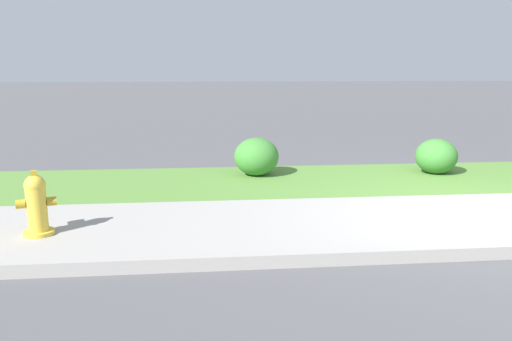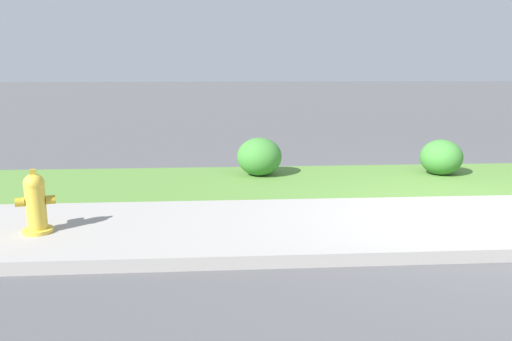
# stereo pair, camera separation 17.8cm
# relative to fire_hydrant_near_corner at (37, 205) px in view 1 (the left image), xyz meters

# --- Properties ---
(ground_plane) EXTENTS (120.00, 120.00, 0.00)m
(ground_plane) POSITION_rel_fire_hydrant_near_corner_xyz_m (4.89, 0.09, -0.32)
(ground_plane) COLOR #515154
(sidewalk_pavement) EXTENTS (18.00, 2.07, 0.01)m
(sidewalk_pavement) POSITION_rel_fire_hydrant_near_corner_xyz_m (4.89, 0.09, -0.31)
(sidewalk_pavement) COLOR #9E9993
(sidewalk_pavement) RESTS_ON ground
(grass_verge) EXTENTS (18.00, 2.22, 0.01)m
(grass_verge) POSITION_rel_fire_hydrant_near_corner_xyz_m (4.89, 2.24, -0.31)
(grass_verge) COLOR #568438
(grass_verge) RESTS_ON ground
(fire_hydrant_near_corner) EXTENTS (0.39, 0.36, 0.67)m
(fire_hydrant_near_corner) POSITION_rel_fire_hydrant_near_corner_xyz_m (0.00, 0.00, 0.00)
(fire_hydrant_near_corner) COLOR gold
(fire_hydrant_near_corner) RESTS_ON ground
(shrub_bush_mid_verge) EXTENTS (0.70, 0.70, 0.60)m
(shrub_bush_mid_verge) POSITION_rel_fire_hydrant_near_corner_xyz_m (2.48, 2.66, -0.02)
(shrub_bush_mid_verge) COLOR #3D7F33
(shrub_bush_mid_verge) RESTS_ON ground
(shrub_bush_near_lamp) EXTENTS (0.66, 0.66, 0.56)m
(shrub_bush_near_lamp) POSITION_rel_fire_hydrant_near_corner_xyz_m (5.36, 2.52, -0.04)
(shrub_bush_near_lamp) COLOR #3D7F33
(shrub_bush_near_lamp) RESTS_ON ground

